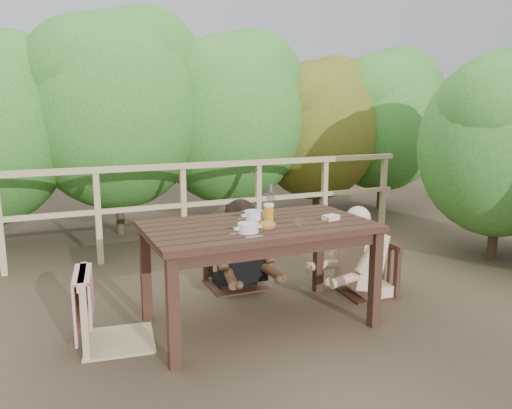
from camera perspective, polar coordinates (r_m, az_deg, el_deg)
name	(u,v)px	position (r m, az deg, el deg)	size (l,w,h in m)	color
ground	(259,323)	(3.87, 0.31, -13.34)	(60.00, 60.00, 0.00)	#4F3E2C
table	(259,275)	(3.73, 0.32, -8.05)	(1.63, 0.92, 0.75)	#311C14
chair_left	(115,274)	(3.52, -15.76, -7.64)	(0.49, 0.49, 0.99)	tan
chair_far	(235,233)	(4.46, -2.44, -3.26)	(0.49, 0.49, 0.99)	#311C14
chair_right	(369,246)	(4.39, 12.73, -4.64)	(0.43, 0.43, 0.86)	#311C14
woman	(234,218)	(4.45, -2.55, -1.59)	(0.50, 0.62, 1.25)	black
diner_right	(373,221)	(4.36, 13.17, -1.88)	(0.52, 0.64, 1.29)	beige
railing	(183,209)	(5.52, -8.29, -0.53)	(5.60, 0.10, 1.01)	tan
hedge_row	(185,84)	(6.68, -8.14, 13.48)	(6.60, 1.60, 3.80)	#357328
soup_near	(248,229)	(3.35, -0.92, -2.80)	(0.24, 0.24, 0.08)	white
soup_far	(254,216)	(3.76, -0.26, -1.30)	(0.24, 0.24, 0.08)	white
bread_roll	(267,226)	(3.45, 1.25, -2.45)	(0.13, 0.10, 0.08)	#945622
beer_glass	(269,214)	(3.68, 1.45, -1.04)	(0.08, 0.08, 0.15)	gold
bottle	(271,203)	(3.76, 1.71, 0.21)	(0.07, 0.07, 0.27)	silver
tumbler	(299,224)	(3.50, 4.89, -2.24)	(0.07, 0.07, 0.08)	silver
butter_tub	(331,219)	(3.77, 8.54, -1.60)	(0.12, 0.09, 0.05)	silver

